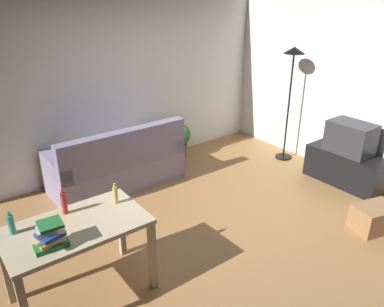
% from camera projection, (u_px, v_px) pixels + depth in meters
% --- Properties ---
extents(ground_plane, '(5.20, 4.40, 0.02)m').
position_uv_depth(ground_plane, '(211.00, 227.00, 4.54)').
color(ground_plane, '#9E7042').
extents(wall_rear, '(5.20, 0.10, 2.70)m').
position_uv_depth(wall_rear, '(117.00, 81.00, 5.60)').
color(wall_rear, white).
rests_on(wall_rear, ground_plane).
extents(wall_right, '(0.10, 4.40, 2.70)m').
position_uv_depth(wall_right, '(352.00, 84.00, 5.43)').
color(wall_right, silver).
rests_on(wall_right, ground_plane).
extents(couch, '(1.83, 0.84, 0.92)m').
position_uv_depth(couch, '(117.00, 166.00, 5.35)').
color(couch, gray).
rests_on(couch, ground_plane).
extents(tv_stand, '(0.44, 1.10, 0.48)m').
position_uv_depth(tv_stand, '(345.00, 168.00, 5.45)').
color(tv_stand, black).
rests_on(tv_stand, ground_plane).
extents(tv, '(0.41, 0.60, 0.44)m').
position_uv_depth(tv, '(351.00, 138.00, 5.27)').
color(tv, '#2D2D33').
rests_on(tv, tv_stand).
extents(torchiere_lamp, '(0.32, 0.32, 1.81)m').
position_uv_depth(torchiere_lamp, '(292.00, 73.00, 5.80)').
color(torchiere_lamp, black).
rests_on(torchiere_lamp, ground_plane).
extents(desk, '(1.20, 0.70, 0.76)m').
position_uv_depth(desk, '(77.00, 236.00, 3.28)').
color(desk, '#C6B28E').
rests_on(desk, ground_plane).
extents(potted_plant, '(0.36, 0.36, 0.57)m').
position_uv_depth(potted_plant, '(180.00, 138.00, 6.29)').
color(potted_plant, brown).
rests_on(potted_plant, ground_plane).
extents(storage_box, '(0.56, 0.46, 0.30)m').
position_uv_depth(storage_box, '(374.00, 218.00, 4.43)').
color(storage_box, olive).
rests_on(storage_box, ground_plane).
extents(bottle_tall, '(0.05, 0.05, 0.21)m').
position_uv_depth(bottle_tall, '(11.00, 224.00, 3.09)').
color(bottle_tall, teal).
rests_on(bottle_tall, desk).
extents(bottle_red, '(0.05, 0.05, 0.25)m').
position_uv_depth(bottle_red, '(64.00, 203.00, 3.36)').
color(bottle_red, '#AD2323').
rests_on(bottle_red, desk).
extents(bottle_squat, '(0.05, 0.05, 0.21)m').
position_uv_depth(bottle_squat, '(115.00, 195.00, 3.53)').
color(bottle_squat, '#BCB24C').
rests_on(bottle_squat, desk).
extents(book_stack, '(0.26, 0.22, 0.21)m').
position_uv_depth(book_stack, '(51.00, 236.00, 2.92)').
color(book_stack, '#236B33').
rests_on(book_stack, desk).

